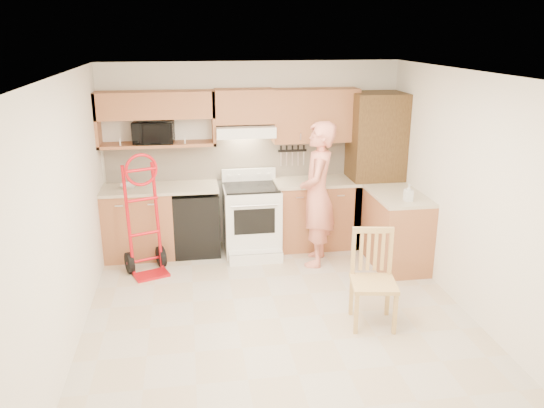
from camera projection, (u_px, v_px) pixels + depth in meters
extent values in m
cube|color=beige|center=(279.00, 319.00, 5.71)|extent=(4.00, 4.50, 0.02)
cube|color=white|center=(280.00, 73.00, 4.94)|extent=(4.00, 4.50, 0.02)
cube|color=white|center=(252.00, 155.00, 7.45)|extent=(4.00, 0.02, 2.50)
cube|color=white|center=(344.00, 321.00, 3.20)|extent=(4.00, 0.02, 2.50)
cube|color=white|center=(66.00, 215.00, 5.03)|extent=(0.02, 4.50, 2.50)
cube|color=white|center=(471.00, 196.00, 5.62)|extent=(0.02, 4.50, 2.50)
cube|color=beige|center=(252.00, 159.00, 7.44)|extent=(3.92, 0.03, 0.55)
cube|color=#9A5F3D|center=(139.00, 223.00, 7.17)|extent=(0.90, 0.60, 0.90)
cube|color=black|center=(197.00, 222.00, 7.29)|extent=(0.60, 0.60, 0.85)
cube|color=#9A5F3D|center=(315.00, 214.00, 7.52)|extent=(1.14, 0.60, 0.90)
cube|color=beige|center=(160.00, 188.00, 7.07)|extent=(1.50, 0.63, 0.04)
cube|color=beige|center=(316.00, 182.00, 7.38)|extent=(1.14, 0.63, 0.04)
cube|color=#9A5F3D|center=(396.00, 231.00, 6.90)|extent=(0.60, 1.00, 0.90)
cube|color=beige|center=(399.00, 196.00, 6.76)|extent=(0.63, 1.00, 0.04)
cube|color=brown|center=(374.00, 170.00, 7.46)|extent=(0.70, 0.60, 2.10)
cube|color=#9A5F3D|center=(155.00, 105.00, 6.88)|extent=(1.50, 0.33, 0.34)
cube|color=#9A5F3D|center=(158.00, 144.00, 7.03)|extent=(1.50, 0.33, 0.04)
cube|color=#9A5F3D|center=(244.00, 106.00, 7.06)|extent=(0.76, 0.33, 0.44)
cube|color=#9A5F3D|center=(315.00, 115.00, 7.24)|extent=(1.14, 0.33, 0.70)
cube|color=white|center=(245.00, 131.00, 7.09)|extent=(0.76, 0.46, 0.14)
imported|color=black|center=(154.00, 132.00, 6.98)|extent=(0.53, 0.38, 0.28)
imported|color=#E9846F|center=(317.00, 195.00, 6.80)|extent=(0.62, 0.77, 1.84)
imported|color=white|center=(409.00, 193.00, 6.45)|extent=(0.10, 0.10, 0.21)
imported|color=white|center=(129.00, 186.00, 7.00)|extent=(0.25, 0.25, 0.05)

